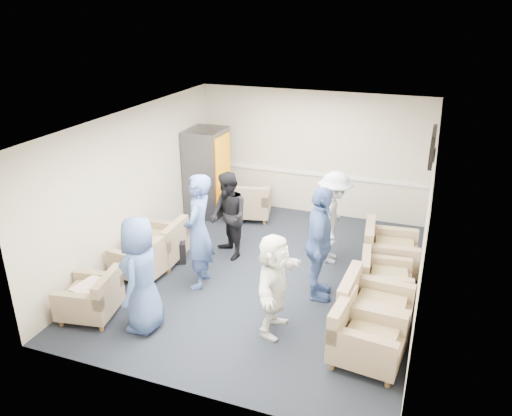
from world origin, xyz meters
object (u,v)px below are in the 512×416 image
(person_back_right, at_px, (334,218))
(person_front_right, at_px, (274,284))
(armchair_right_near, at_px, (364,337))
(person_mid_left, at_px, (198,232))
(armchair_right_midfar, at_px, (382,281))
(armchair_left_mid, at_px, (144,260))
(armchair_corner, at_px, (250,203))
(person_back_left, at_px, (228,216))
(armchair_right_midnear, at_px, (371,312))
(vending_machine, at_px, (207,172))
(armchair_left_far, at_px, (161,245))
(armchair_left_near, at_px, (93,299))
(person_front_left, at_px, (141,275))
(person_mid_right, at_px, (319,244))
(armchair_right_far, at_px, (387,252))

(person_back_right, distance_m, person_front_right, 2.39)
(armchair_right_near, xyz_separation_m, person_mid_left, (-2.84, 0.99, 0.61))
(armchair_right_midfar, bearing_deg, person_back_right, 39.25)
(armchair_left_mid, xyz_separation_m, person_back_right, (2.88, 1.69, 0.53))
(armchair_corner, relative_size, person_back_left, 0.65)
(armchair_right_midnear, height_order, vending_machine, vending_machine)
(armchair_left_far, height_order, armchair_right_midnear, armchair_right_midnear)
(armchair_left_near, bearing_deg, person_mid_left, 132.26)
(armchair_corner, distance_m, person_front_right, 4.06)
(armchair_right_midfar, xyz_separation_m, vending_machine, (-4.06, 2.25, 0.64))
(vending_machine, relative_size, person_front_right, 1.26)
(armchair_left_far, distance_m, vending_machine, 2.45)
(armchair_right_midfar, xyz_separation_m, person_front_left, (-3.11, -1.93, 0.54))
(armchair_left_mid, bearing_deg, person_mid_right, 103.00)
(armchair_right_far, height_order, armchair_corner, armchair_right_far)
(armchair_left_mid, xyz_separation_m, armchair_left_far, (0.00, 0.58, 0.02))
(armchair_right_midnear, height_order, person_mid_left, person_mid_left)
(armchair_right_far, height_order, person_front_left, person_front_left)
(armchair_right_midnear, relative_size, armchair_corner, 0.93)
(person_mid_right, bearing_deg, armchair_left_near, 108.34)
(armchair_left_mid, bearing_deg, person_back_right, 125.37)
(person_front_left, height_order, person_back_right, person_front_left)
(person_mid_left, height_order, person_mid_right, person_mid_left)
(armchair_left_far, height_order, armchair_right_midfar, armchair_left_far)
(armchair_right_near, xyz_separation_m, person_front_left, (-3.07, -0.35, 0.51))
(armchair_left_far, relative_size, armchair_right_midfar, 1.01)
(armchair_left_near, relative_size, armchair_left_mid, 1.03)
(armchair_left_near, bearing_deg, armchair_left_far, 167.62)
(person_mid_left, bearing_deg, armchair_left_near, -46.30)
(armchair_right_near, xyz_separation_m, armchair_right_midfar, (0.05, 1.58, -0.04))
(armchair_corner, height_order, person_front_right, person_front_right)
(armchair_left_mid, bearing_deg, armchair_left_far, -175.46)
(armchair_right_midfar, bearing_deg, armchair_left_far, 85.35)
(armchair_right_near, bearing_deg, person_mid_right, 41.87)
(armchair_right_near, distance_m, person_back_left, 3.50)
(armchair_left_mid, distance_m, person_back_right, 3.38)
(armchair_right_midfar, distance_m, person_back_left, 2.91)
(armchair_corner, bearing_deg, vending_machine, -12.48)
(person_back_left, xyz_separation_m, person_back_right, (1.81, 0.49, 0.04))
(vending_machine, xyz_separation_m, person_back_left, (1.23, -1.75, -0.15))
(person_front_right, bearing_deg, armchair_right_midfar, -43.98)
(person_mid_right, bearing_deg, person_front_right, 149.88)
(armchair_left_near, height_order, person_back_right, person_back_right)
(armchair_left_far, xyz_separation_m, armchair_right_near, (3.84, -1.46, 0.01))
(person_back_right, bearing_deg, person_front_left, 138.28)
(armchair_left_mid, height_order, vending_machine, vending_machine)
(armchair_left_far, xyz_separation_m, vending_machine, (-0.18, 2.36, 0.61))
(armchair_left_near, height_order, person_back_left, person_back_left)
(armchair_right_near, distance_m, person_front_left, 3.13)
(armchair_left_far, bearing_deg, person_back_right, 108.87)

